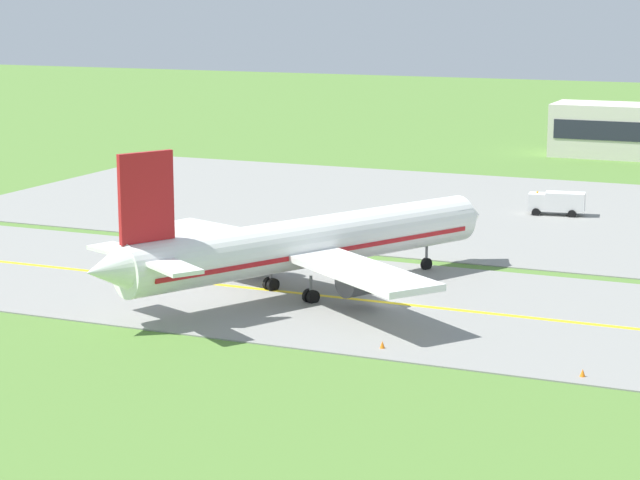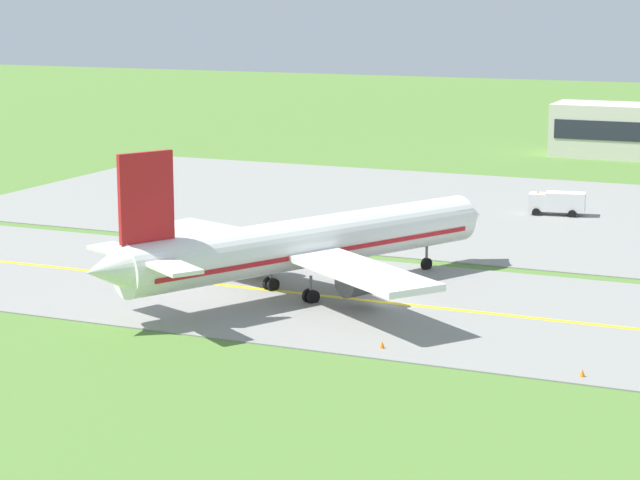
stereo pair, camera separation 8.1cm
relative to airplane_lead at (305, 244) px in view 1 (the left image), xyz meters
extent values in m
plane|color=#517A33|center=(6.99, -0.35, -4.13)|extent=(500.00, 500.00, 0.00)
cube|color=gray|center=(6.99, -0.35, -4.08)|extent=(240.00, 28.00, 0.10)
cube|color=gray|center=(16.99, 41.65, -4.08)|extent=(140.00, 52.00, 0.10)
cube|color=yellow|center=(6.99, -0.35, -4.03)|extent=(220.00, 0.60, 0.01)
cylinder|color=white|center=(0.23, 0.43, 0.07)|extent=(19.30, 31.98, 4.00)
cone|color=white|center=(8.66, 16.56, 0.07)|extent=(4.57, 4.06, 3.80)
cone|color=white|center=(-8.30, -15.87, 0.47)|extent=(4.50, 4.41, 3.40)
cube|color=red|center=(0.23, 0.43, -0.43)|extent=(18.11, 29.61, 0.36)
cube|color=#1E232D|center=(7.64, 14.61, 0.77)|extent=(3.85, 3.17, 0.70)
cube|color=white|center=(-8.33, 2.42, -0.43)|extent=(15.74, 9.55, 0.50)
cylinder|color=#47474C|center=(-5.63, 3.27, -1.83)|extent=(3.61, 4.08, 2.30)
cylinder|color=black|center=(-4.89, 4.68, -1.83)|extent=(1.98, 1.19, 2.10)
cube|color=white|center=(6.74, -5.45, -0.43)|extent=(14.99, 12.63, 0.50)
cylinder|color=#47474C|center=(5.89, -2.76, -1.83)|extent=(3.61, 4.08, 2.30)
cylinder|color=black|center=(6.64, -1.34, -1.83)|extent=(1.98, 1.19, 2.10)
cube|color=red|center=(-6.72, -12.86, 5.32)|extent=(2.39, 4.08, 6.50)
cube|color=white|center=(-9.65, -11.56, 0.87)|extent=(6.46, 4.44, 0.30)
cube|color=white|center=(-3.98, -14.52, 0.87)|extent=(6.33, 5.32, 0.30)
cylinder|color=slate|center=(6.25, 11.95, -2.76)|extent=(0.24, 0.24, 1.65)
cylinder|color=black|center=(6.25, 11.95, -3.58)|extent=(0.82, 1.14, 1.10)
cylinder|color=slate|center=(-3.00, -0.14, -2.76)|extent=(0.24, 0.24, 1.65)
cylinder|color=black|center=(-3.25, -0.01, -3.58)|extent=(0.82, 1.14, 1.10)
cylinder|color=black|center=(-2.76, -0.26, -3.58)|extent=(0.82, 1.14, 1.10)
cylinder|color=slate|center=(1.60, -2.54, -2.76)|extent=(0.24, 0.24, 1.65)
cylinder|color=black|center=(1.36, -2.42, -3.58)|extent=(0.82, 1.14, 1.10)
cylinder|color=black|center=(1.85, -2.67, -3.58)|extent=(0.82, 1.14, 1.10)
cube|color=silver|center=(8.82, 42.32, -2.63)|extent=(2.06, 2.23, 1.80)
cube|color=#1E232D|center=(8.06, 42.21, -2.32)|extent=(0.38, 1.84, 0.81)
cube|color=silver|center=(11.79, 42.74, -2.53)|extent=(4.45, 2.67, 2.00)
cylinder|color=orange|center=(8.82, 42.32, -1.63)|extent=(0.20, 0.20, 0.18)
cylinder|color=black|center=(8.96, 41.33, -3.68)|extent=(0.93, 0.42, 0.90)
cylinder|color=black|center=(8.68, 43.31, -3.68)|extent=(0.93, 0.42, 0.90)
cylinder|color=black|center=(12.77, 41.82, -3.68)|extent=(0.93, 0.42, 0.90)
cylinder|color=black|center=(12.48, 43.90, -3.68)|extent=(0.93, 0.42, 0.90)
cone|color=orange|center=(24.82, -12.87, -3.83)|extent=(0.44, 0.44, 0.60)
cone|color=orange|center=(11.09, -12.04, -3.83)|extent=(0.44, 0.44, 0.60)
camera|label=1|loc=(38.39, -86.05, 19.63)|focal=67.74mm
camera|label=2|loc=(38.46, -86.02, 19.63)|focal=67.74mm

